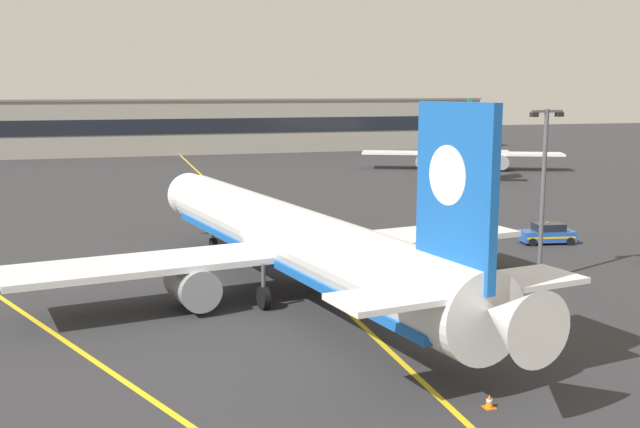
# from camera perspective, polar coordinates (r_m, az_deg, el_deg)

# --- Properties ---
(ground_plane) EXTENTS (400.00, 400.00, 0.00)m
(ground_plane) POSITION_cam_1_polar(r_m,az_deg,el_deg) (36.46, 6.76, -10.07)
(ground_plane) COLOR #2D2D30
(taxiway_centreline) EXTENTS (6.45, 179.90, 0.01)m
(taxiway_centreline) POSITION_cam_1_polar(r_m,az_deg,el_deg) (64.09, -4.24, -1.52)
(taxiway_centreline) COLOR yellow
(taxiway_centreline) RESTS_ON ground
(taxiway_lead_in_stripe) EXTENTS (22.83, 55.71, 0.01)m
(taxiway_lead_in_stripe) POSITION_cam_1_polar(r_m,az_deg,el_deg) (35.44, -16.25, -10.97)
(taxiway_lead_in_stripe) COLOR yellow
(taxiway_lead_in_stripe) RESTS_ON ground
(airliner_foreground) EXTENTS (32.36, 41.39, 11.65)m
(airliner_foreground) POSITION_cam_1_polar(r_m,az_deg,el_deg) (44.31, -2.13, -1.99)
(airliner_foreground) COLOR white
(airliner_foreground) RESTS_ON ground
(airliner_background) EXTENTS (29.32, 36.74, 11.00)m
(airliner_background) POSITION_cam_1_polar(r_m,az_deg,el_deg) (116.59, 10.68, 4.85)
(airliner_background) COLOR white
(airliner_background) RESTS_ON ground
(apron_lamp_post) EXTENTS (2.24, 0.90, 10.95)m
(apron_lamp_post) POSITION_cam_1_polar(r_m,az_deg,el_deg) (49.37, 16.55, 1.62)
(apron_lamp_post) COLOR #515156
(apron_lamp_post) RESTS_ON ground
(service_car_second) EXTENTS (4.46, 2.63, 1.79)m
(service_car_second) POSITION_cam_1_polar(r_m,az_deg,el_deg) (62.53, 16.85, -1.46)
(service_car_second) COLOR #2351A8
(service_car_second) RESTS_ON ground
(safety_cone_by_nose_gear) EXTENTS (0.44, 0.44, 0.55)m
(safety_cone_by_nose_gear) POSITION_cam_1_polar(r_m,az_deg,el_deg) (60.21, -4.21, -1.98)
(safety_cone_by_nose_gear) COLOR orange
(safety_cone_by_nose_gear) RESTS_ON ground
(safety_cone_by_tail) EXTENTS (0.44, 0.44, 0.55)m
(safety_cone_by_tail) POSITION_cam_1_polar(r_m,az_deg,el_deg) (30.53, 12.70, -13.69)
(safety_cone_by_tail) COLOR orange
(safety_cone_by_tail) RESTS_ON ground
(terminal_building) EXTENTS (121.82, 12.40, 10.40)m
(terminal_building) POSITION_cam_1_polar(r_m,az_deg,el_deg) (148.61, -10.28, 6.59)
(terminal_building) COLOR #9E998E
(terminal_building) RESTS_ON ground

